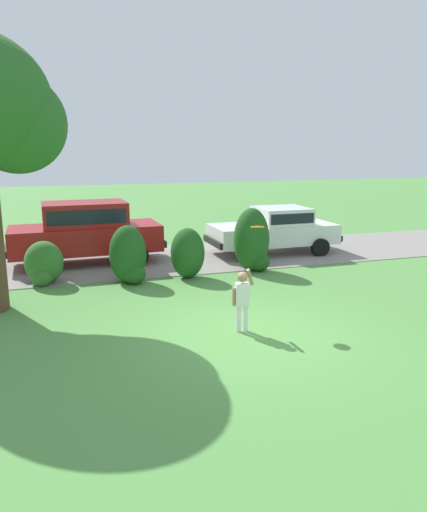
# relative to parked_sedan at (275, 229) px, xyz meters

# --- Properties ---
(ground_plane) EXTENTS (80.00, 80.00, 0.00)m
(ground_plane) POSITION_rel_parked_sedan_xyz_m (-3.62, -6.69, -0.85)
(ground_plane) COLOR #518E42
(driveway_strip) EXTENTS (28.00, 4.40, 0.02)m
(driveway_strip) POSITION_rel_parked_sedan_xyz_m (-3.62, 0.13, -0.84)
(driveway_strip) COLOR gray
(driveway_strip) RESTS_ON ground
(shrub_near_tree) EXTENTS (1.00, 0.99, 1.15)m
(shrub_near_tree) POSITION_rel_parked_sedan_xyz_m (-7.47, -1.70, -0.31)
(shrub_near_tree) COLOR #33702B
(shrub_near_tree) RESTS_ON ground
(shrub_centre_left) EXTENTS (0.98, 0.99, 1.55)m
(shrub_centre_left) POSITION_rel_parked_sedan_xyz_m (-5.31, -2.25, -0.14)
(shrub_centre_left) COLOR #1E511C
(shrub_centre_left) RESTS_ON ground
(shrub_centre) EXTENTS (0.94, 0.97, 1.40)m
(shrub_centre) POSITION_rel_parked_sedan_xyz_m (-3.69, -2.25, -0.15)
(shrub_centre) COLOR #1E511C
(shrub_centre) RESTS_ON ground
(shrub_centre_right) EXTENTS (1.04, 1.03, 1.85)m
(shrub_centre_right) POSITION_rel_parked_sedan_xyz_m (-1.69, -2.05, 0.01)
(shrub_centre_right) COLOR #1E511C
(shrub_centre_right) RESTS_ON ground
(parked_sedan) EXTENTS (4.42, 2.13, 1.56)m
(parked_sedan) POSITION_rel_parked_sedan_xyz_m (0.00, 0.00, 0.00)
(parked_sedan) COLOR white
(parked_sedan) RESTS_ON ground
(parked_suv) EXTENTS (4.75, 2.21, 1.92)m
(parked_suv) POSITION_rel_parked_sedan_xyz_m (-6.24, 0.38, 0.23)
(parked_suv) COLOR maroon
(parked_suv) RESTS_ON ground
(child_thrower) EXTENTS (0.47, 0.23, 1.29)m
(child_thrower) POSITION_rel_parked_sedan_xyz_m (-3.73, -6.53, -0.13)
(child_thrower) COLOR white
(child_thrower) RESTS_ON ground
(frisbee) EXTENTS (0.28, 0.28, 0.09)m
(frisbee) POSITION_rel_parked_sedan_xyz_m (-3.16, -5.90, 1.12)
(frisbee) COLOR orange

